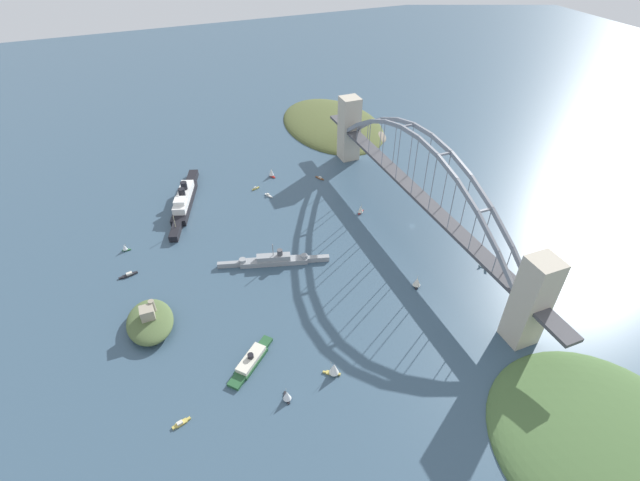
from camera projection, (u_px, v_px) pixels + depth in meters
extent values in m
plane|color=#385166|center=(412.00, 226.00, 370.70)|extent=(1400.00, 1400.00, 0.00)
cube|color=#BCB29E|center=(531.00, 302.00, 262.59)|extent=(16.48, 17.03, 60.60)
cube|color=#BCB29E|center=(349.00, 129.00, 441.40)|extent=(16.48, 17.03, 60.60)
cube|color=#47474C|center=(417.00, 193.00, 352.10)|extent=(228.51, 11.80, 2.40)
cube|color=#47474C|center=(558.00, 327.00, 247.92)|extent=(24.00, 11.80, 2.40)
cube|color=#47474C|center=(340.00, 121.00, 456.27)|extent=(24.00, 11.80, 2.40)
cube|color=gray|center=(523.00, 271.00, 270.74)|extent=(25.52, 1.80, 19.32)
cube|color=gray|center=(502.00, 228.00, 278.85)|extent=(25.21, 1.80, 15.80)
cube|color=gray|center=(481.00, 192.00, 289.25)|extent=(24.84, 1.80, 12.26)
cube|color=gray|center=(461.00, 164.00, 301.94)|extent=(24.41, 1.80, 8.68)
cube|color=gray|center=(441.00, 144.00, 316.93)|extent=(23.93, 1.80, 5.05)
cube|color=gray|center=(423.00, 130.00, 334.21)|extent=(23.93, 1.80, 5.05)
cube|color=gray|center=(405.00, 122.00, 353.78)|extent=(24.41, 1.80, 8.68)
cube|color=gray|center=(390.00, 119.00, 375.64)|extent=(24.84, 1.80, 12.26)
cube|color=gray|center=(375.00, 121.00, 399.80)|extent=(25.21, 1.80, 15.80)
cube|color=gray|center=(362.00, 126.00, 426.25)|extent=(25.52, 1.80, 19.32)
cube|color=gray|center=(508.00, 276.00, 267.62)|extent=(25.52, 1.80, 19.32)
cube|color=gray|center=(488.00, 232.00, 275.73)|extent=(25.21, 1.80, 15.80)
cube|color=gray|center=(467.00, 196.00, 286.13)|extent=(24.84, 1.80, 12.26)
cube|color=gray|center=(447.00, 167.00, 298.83)|extent=(24.41, 1.80, 8.68)
cube|color=gray|center=(428.00, 146.00, 313.81)|extent=(23.93, 1.80, 5.05)
cube|color=gray|center=(410.00, 132.00, 331.09)|extent=(23.93, 1.80, 5.05)
cube|color=gray|center=(393.00, 124.00, 350.66)|extent=(24.41, 1.80, 8.68)
cube|color=gray|center=(378.00, 121.00, 372.53)|extent=(24.84, 1.80, 12.26)
cube|color=gray|center=(364.00, 123.00, 396.69)|extent=(25.21, 1.80, 15.80)
cube|color=gray|center=(351.00, 128.00, 423.14)|extent=(25.52, 1.80, 19.32)
cube|color=gray|center=(526.00, 297.00, 265.70)|extent=(1.40, 10.62, 1.40)
cube|color=gray|center=(485.00, 210.00, 281.92)|extent=(1.40, 10.62, 1.40)
cube|color=gray|center=(444.00, 154.00, 307.30)|extent=(1.40, 10.62, 1.40)
cube|color=gray|center=(408.00, 126.00, 341.86)|extent=(1.40, 10.62, 1.40)
cube|color=gray|center=(376.00, 120.00, 385.59)|extent=(1.40, 10.62, 1.40)
cube|color=gray|center=(351.00, 131.00, 438.49)|extent=(1.40, 10.62, 1.40)
cylinder|color=gray|center=(509.00, 258.00, 279.01)|extent=(0.56, 0.56, 15.51)
cylinder|color=gray|center=(495.00, 262.00, 275.89)|extent=(0.56, 0.56, 15.51)
cylinder|color=gray|center=(487.00, 227.00, 292.27)|extent=(0.56, 0.56, 28.50)
cylinder|color=gray|center=(473.00, 231.00, 289.16)|extent=(0.56, 0.56, 28.50)
cylinder|color=gray|center=(466.00, 202.00, 306.69)|extent=(0.56, 0.56, 37.79)
cylinder|color=gray|center=(452.00, 205.00, 303.57)|extent=(0.56, 0.56, 37.79)
cylinder|color=gray|center=(446.00, 181.00, 322.25)|extent=(0.56, 0.56, 43.36)
cylinder|color=gray|center=(433.00, 184.00, 319.13)|extent=(0.56, 0.56, 43.36)
cylinder|color=gray|center=(427.00, 164.00, 338.95)|extent=(0.56, 0.56, 45.21)
cylinder|color=gray|center=(415.00, 167.00, 335.84)|extent=(0.56, 0.56, 45.21)
cylinder|color=gray|center=(410.00, 151.00, 356.81)|extent=(0.56, 0.56, 43.36)
cylinder|color=gray|center=(398.00, 154.00, 353.69)|extent=(0.56, 0.56, 43.36)
cylinder|color=gray|center=(395.00, 142.00, 375.80)|extent=(0.56, 0.56, 37.79)
cylinder|color=gray|center=(383.00, 144.00, 372.69)|extent=(0.56, 0.56, 37.79)
cylinder|color=gray|center=(381.00, 135.00, 395.95)|extent=(0.56, 0.56, 28.50)
cylinder|color=gray|center=(370.00, 137.00, 392.84)|extent=(0.56, 0.56, 28.50)
cylinder|color=gray|center=(368.00, 131.00, 417.24)|extent=(0.56, 0.56, 15.51)
cylinder|color=gray|center=(357.00, 133.00, 414.13)|extent=(0.56, 0.56, 15.51)
ellipsoid|color=#476638|center=(606.00, 448.00, 227.05)|extent=(117.10, 110.96, 17.54)
ellipsoid|color=#4C562D|center=(332.00, 125.00, 519.99)|extent=(154.35, 102.48, 16.32)
ellipsoid|color=#756B5B|center=(369.00, 133.00, 502.91)|extent=(54.02, 30.74, 8.98)
cube|color=black|center=(185.00, 202.00, 392.05)|extent=(61.86, 30.89, 5.33)
cube|color=black|center=(176.00, 232.00, 360.00)|extent=(21.45, 12.77, 5.33)
cube|color=black|center=(192.00, 178.00, 424.10)|extent=(21.87, 14.02, 5.33)
cube|color=white|center=(184.00, 197.00, 388.67)|extent=(46.78, 24.31, 5.62)
cube|color=white|center=(180.00, 201.00, 376.03)|extent=(12.45, 11.76, 3.20)
cylinder|color=black|center=(182.00, 192.00, 383.11)|extent=(5.41, 5.41, 6.55)
cylinder|color=black|center=(184.00, 186.00, 391.22)|extent=(5.41, 5.41, 6.55)
cylinder|color=tan|center=(174.00, 222.00, 357.27)|extent=(0.50, 0.50, 10.00)
cube|color=gray|center=(274.00, 262.00, 333.31)|extent=(19.98, 47.92, 3.87)
cube|color=gray|center=(229.00, 265.00, 330.73)|extent=(7.46, 16.20, 3.87)
cube|color=gray|center=(318.00, 259.00, 335.89)|extent=(8.07, 16.38, 3.87)
cube|color=gray|center=(273.00, 257.00, 330.89)|extent=(12.04, 24.55, 3.94)
cylinder|color=gray|center=(242.00, 260.00, 329.66)|extent=(4.96, 4.96, 2.20)
cylinder|color=gray|center=(304.00, 256.00, 333.21)|extent=(4.96, 4.96, 2.20)
cylinder|color=gray|center=(273.00, 250.00, 326.59)|extent=(0.60, 0.60, 10.00)
cylinder|color=#4C4C51|center=(280.00, 252.00, 328.70)|extent=(3.90, 3.90, 4.40)
cube|color=#23512D|center=(251.00, 361.00, 266.03)|extent=(21.99, 22.88, 2.05)
cube|color=#23512D|center=(265.00, 342.00, 276.95)|extent=(9.67, 9.77, 2.05)
cube|color=#23512D|center=(236.00, 382.00, 255.11)|extent=(10.56, 10.59, 2.05)
cube|color=beige|center=(251.00, 359.00, 264.58)|extent=(19.73, 20.59, 2.62)
cylinder|color=black|center=(251.00, 356.00, 263.03)|extent=(3.46, 3.46, 2.40)
ellipsoid|color=#4C6038|center=(150.00, 322.00, 285.21)|extent=(39.06, 27.93, 8.72)
cube|color=#9E937F|center=(147.00, 314.00, 280.86)|extent=(8.00, 8.00, 8.85)
cylinder|color=gray|center=(152.00, 307.00, 284.90)|extent=(3.60, 3.60, 9.74)
cylinder|color=#B7B7B2|center=(486.00, 263.00, 334.43)|extent=(4.06, 5.05, 0.90)
cylinder|color=#B7B7B2|center=(487.00, 266.00, 331.92)|extent=(4.06, 5.05, 0.90)
cylinder|color=navy|center=(487.00, 262.00, 333.83)|extent=(0.14, 0.14, 1.03)
cylinder|color=navy|center=(487.00, 265.00, 331.33)|extent=(0.14, 0.14, 1.03)
ellipsoid|color=gold|center=(487.00, 262.00, 331.88)|extent=(5.39, 6.69, 1.24)
cylinder|color=navy|center=(492.00, 263.00, 331.22)|extent=(1.42, 1.34, 1.18)
cube|color=gold|center=(489.00, 262.00, 331.37)|extent=(10.21, 8.16, 0.20)
cube|color=gold|center=(482.00, 261.00, 332.44)|extent=(4.15, 3.47, 0.12)
cube|color=navy|center=(483.00, 260.00, 331.67)|extent=(0.75, 0.96, 1.50)
cube|color=black|center=(128.00, 275.00, 323.92)|extent=(4.13, 8.13, 1.06)
cube|color=black|center=(121.00, 278.00, 321.72)|extent=(1.96, 2.82, 1.06)
cube|color=black|center=(136.00, 273.00, 326.12)|extent=(2.25, 2.88, 1.06)
cube|color=beige|center=(129.00, 273.00, 323.58)|extent=(2.87, 4.22, 1.36)
cube|color=gold|center=(256.00, 189.00, 413.42)|extent=(2.92, 4.62, 1.16)
cube|color=gold|center=(258.00, 187.00, 414.97)|extent=(1.27, 1.65, 1.16)
cube|color=gold|center=(253.00, 190.00, 411.88)|extent=(1.43, 1.71, 1.16)
cube|color=beige|center=(255.00, 188.00, 412.39)|extent=(1.88, 2.47, 1.24)
cube|color=black|center=(287.00, 398.00, 248.35)|extent=(4.93, 2.55, 0.72)
cube|color=black|center=(285.00, 393.00, 250.74)|extent=(1.65, 1.13, 0.72)
cube|color=black|center=(289.00, 403.00, 245.96)|extent=(1.66, 1.35, 0.72)
cylinder|color=tan|center=(286.00, 393.00, 246.21)|extent=(0.16, 0.16, 7.18)
cone|color=white|center=(287.00, 395.00, 245.39)|extent=(4.59, 4.59, 5.74)
cube|color=gold|center=(181.00, 423.00, 236.67)|extent=(3.97, 6.36, 1.00)
cube|color=gold|center=(189.00, 419.00, 238.57)|extent=(1.83, 2.27, 1.00)
cube|color=gold|center=(174.00, 427.00, 234.77)|extent=(2.09, 2.34, 1.00)
cube|color=beige|center=(180.00, 423.00, 235.68)|extent=(2.69, 3.38, 1.04)
cube|color=#B2231E|center=(361.00, 212.00, 384.68)|extent=(3.83, 4.59, 0.86)
cube|color=#B2231E|center=(363.00, 211.00, 386.59)|extent=(1.44, 1.64, 0.86)
cube|color=#B2231E|center=(359.00, 214.00, 382.77)|extent=(1.56, 1.72, 0.86)
cylinder|color=tan|center=(361.00, 208.00, 382.42)|extent=(0.16, 0.16, 7.23)
cone|color=silver|center=(361.00, 209.00, 381.81)|extent=(5.61, 5.61, 5.79)
cube|color=silver|center=(269.00, 196.00, 404.14)|extent=(5.36, 3.93, 1.15)
cube|color=silver|center=(271.00, 197.00, 402.40)|extent=(1.96, 1.64, 1.15)
cube|color=silver|center=(266.00, 194.00, 405.89)|extent=(2.05, 1.81, 1.15)
cube|color=beige|center=(268.00, 194.00, 403.74)|extent=(2.92, 2.42, 1.21)
cube|color=#B2231E|center=(272.00, 176.00, 430.30)|extent=(5.11, 3.66, 1.02)
cube|color=#B2231E|center=(274.00, 178.00, 428.50)|extent=(1.79, 1.46, 1.02)
cube|color=#B2231E|center=(270.00, 175.00, 432.10)|extent=(1.86, 1.64, 1.02)
cylinder|color=tan|center=(272.00, 172.00, 427.26)|extent=(0.16, 0.16, 8.09)
cone|color=white|center=(271.00, 172.00, 428.30)|extent=(5.46, 5.46, 6.47)
cube|color=brown|center=(320.00, 178.00, 427.55)|extent=(5.75, 4.29, 1.10)
cube|color=brown|center=(316.00, 177.00, 429.39)|extent=(2.11, 1.78, 1.10)
cube|color=brown|center=(323.00, 179.00, 425.71)|extent=(2.21, 1.95, 1.10)
cube|color=beige|center=(320.00, 177.00, 426.51)|extent=(3.14, 2.63, 1.16)
cube|color=black|center=(416.00, 285.00, 316.54)|extent=(5.75, 4.96, 1.01)
cube|color=black|center=(417.00, 281.00, 319.34)|extent=(2.07, 1.86, 1.01)
cube|color=black|center=(416.00, 288.00, 313.75)|extent=(2.18, 2.03, 1.01)
cylinder|color=tan|center=(417.00, 280.00, 314.30)|extent=(0.16, 0.16, 7.37)
cone|color=silver|center=(417.00, 282.00, 313.31)|extent=(6.99, 6.99, 5.90)
cube|color=gold|center=(332.00, 373.00, 260.38)|extent=(5.21, 6.35, 1.01)
cube|color=gold|center=(325.00, 372.00, 260.94)|extent=(1.97, 2.27, 1.01)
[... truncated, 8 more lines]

